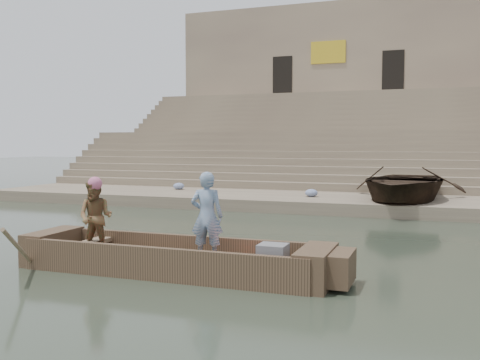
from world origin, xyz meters
The scene contains 13 objects.
ground centered at (0.00, 0.00, 0.00)m, with size 120.00×120.00×0.00m, color #283326.
lower_landing centered at (0.00, 8.00, 0.20)m, with size 32.00×4.00×0.40m, color gray.
mid_landing centered at (0.00, 15.50, 1.40)m, with size 32.00×3.00×2.80m, color gray.
upper_landing centered at (0.00, 22.50, 2.60)m, with size 32.00×3.00×5.20m, color gray.
ghat_steps centered at (0.00, 17.19, 1.80)m, with size 32.00×11.00×5.20m.
building_wall centered at (0.00, 26.50, 5.60)m, with size 32.00×5.07×11.20m.
main_rowboat centered at (-3.81, -2.16, 0.11)m, with size 5.00×1.30×0.22m, color brown.
rowboat_trim centered at (-3.60, -2.17, 0.31)m, with size 6.04×2.63×2.04m.
standing_man centered at (-3.24, -1.98, 1.00)m, with size 0.57×0.37×1.56m, color #225083.
rowing_man centered at (-5.39, -2.16, 0.90)m, with size 0.66×0.52×1.37m, color #267437.
television centered at (-1.99, -2.16, 0.42)m, with size 0.46×0.42×0.40m.
beached_rowboat centered at (-0.48, 7.86, 0.95)m, with size 3.77×5.28×1.09m, color #2D2116.
cloth_bundles centered at (-4.43, 8.62, 0.53)m, with size 8.93×1.80×0.26m.
Camera 1 is at (0.46, -10.55, 2.28)m, focal length 40.37 mm.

